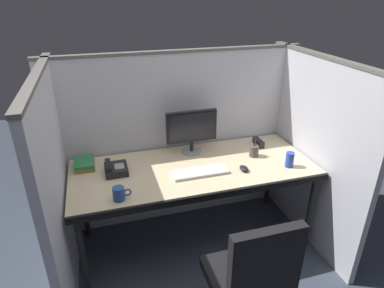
% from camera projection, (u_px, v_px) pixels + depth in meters
% --- Properties ---
extents(ground_plane, '(8.00, 8.00, 0.00)m').
position_uv_depth(ground_plane, '(204.00, 265.00, 2.69)').
color(ground_plane, '#383F4C').
extents(cubicle_partition_rear, '(2.21, 0.06, 1.57)m').
position_uv_depth(cubicle_partition_rear, '(179.00, 139.00, 2.99)').
color(cubicle_partition_rear, silver).
rests_on(cubicle_partition_rear, ground).
extents(cubicle_partition_left, '(0.06, 1.41, 1.57)m').
position_uv_depth(cubicle_partition_left, '(58.00, 188.00, 2.26)').
color(cubicle_partition_left, silver).
rests_on(cubicle_partition_left, ground).
extents(cubicle_partition_right, '(0.06, 1.41, 1.57)m').
position_uv_depth(cubicle_partition_right, '(311.00, 151.00, 2.78)').
color(cubicle_partition_right, silver).
rests_on(cubicle_partition_right, ground).
extents(desk, '(1.90, 0.80, 0.74)m').
position_uv_depth(desk, '(194.00, 173.00, 2.64)').
color(desk, beige).
rests_on(desk, ground).
extents(monitor_center, '(0.43, 0.17, 0.37)m').
position_uv_depth(monitor_center, '(192.00, 129.00, 2.77)').
color(monitor_center, gray).
rests_on(monitor_center, desk).
extents(keyboard_main, '(0.43, 0.15, 0.02)m').
position_uv_depth(keyboard_main, '(200.00, 172.00, 2.54)').
color(keyboard_main, silver).
rests_on(keyboard_main, desk).
extents(computer_mouse, '(0.06, 0.10, 0.04)m').
position_uv_depth(computer_mouse, '(244.00, 168.00, 2.57)').
color(computer_mouse, black).
rests_on(computer_mouse, desk).
extents(desk_phone, '(0.17, 0.19, 0.09)m').
position_uv_depth(desk_phone, '(115.00, 169.00, 2.53)').
color(desk_phone, black).
rests_on(desk_phone, desk).
extents(soda_can, '(0.07, 0.07, 0.12)m').
position_uv_depth(soda_can, '(290.00, 160.00, 2.61)').
color(soda_can, '#263FB2').
rests_on(soda_can, desk).
extents(red_stapler, '(0.04, 0.15, 0.06)m').
position_uv_depth(red_stapler, '(258.00, 142.00, 2.98)').
color(red_stapler, black).
rests_on(red_stapler, desk).
extents(book_stack, '(0.15, 0.21, 0.06)m').
position_uv_depth(book_stack, '(84.00, 164.00, 2.62)').
color(book_stack, olive).
rests_on(book_stack, desk).
extents(coffee_mug, '(0.13, 0.08, 0.09)m').
position_uv_depth(coffee_mug, '(119.00, 194.00, 2.21)').
color(coffee_mug, '#264C8C').
rests_on(coffee_mug, desk).
extents(pen_cup, '(0.08, 0.08, 0.17)m').
position_uv_depth(pen_cup, '(254.00, 151.00, 2.78)').
color(pen_cup, '#4C4742').
rests_on(pen_cup, desk).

